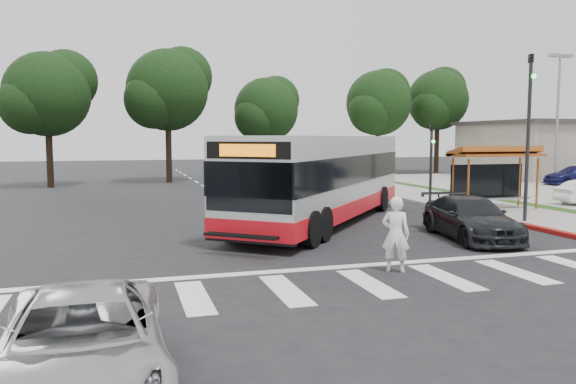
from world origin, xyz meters
name	(u,v)px	position (x,y,z in m)	size (l,w,h in m)	color
ground	(302,244)	(0.00, 0.00, 0.00)	(140.00, 140.00, 0.00)	black
sidewalk_east	(460,203)	(11.00, 8.00, 0.06)	(4.00, 40.00, 0.12)	gray
curb_east	(425,204)	(9.00, 8.00, 0.07)	(0.30, 40.00, 0.15)	#9E9991
commercial_building	(562,151)	(30.00, 22.00, 2.20)	(14.00, 10.00, 4.40)	#ACA090
building_roof_cap	(563,123)	(30.00, 22.00, 4.55)	(14.60, 10.60, 0.30)	#383330
crosswalk_ladder	(369,283)	(0.00, -5.00, 0.01)	(18.00, 2.60, 0.01)	silver
bus_shelter	(494,160)	(10.80, 5.10, 2.35)	(4.20, 1.60, 2.86)	#9F4C1A
traffic_signal_ne_tall	(529,124)	(9.60, 1.49, 3.88)	(0.18, 0.37, 6.50)	black
traffic_signal_ne_short	(431,155)	(9.60, 8.49, 2.48)	(0.18, 0.37, 4.00)	black
lot_light_mid	(558,101)	(24.00, 16.00, 5.91)	(1.90, 0.35, 9.01)	gray
tree_ne_a	(379,102)	(16.08, 28.06, 6.39)	(6.16, 5.74, 9.30)	black
tree_ne_b	(438,99)	(23.08, 30.06, 6.92)	(6.16, 5.74, 10.02)	black
tree_north_a	(169,89)	(-1.92, 26.07, 6.92)	(6.60, 6.15, 10.17)	black
tree_north_b	(267,109)	(6.07, 28.06, 5.66)	(5.72, 5.33, 8.43)	black
tree_north_c	(48,93)	(-9.92, 24.06, 6.29)	(6.16, 5.74, 9.30)	black
transit_bus	(323,180)	(2.21, 4.09, 1.70)	(2.85, 13.17, 3.40)	#B8BBBD
pedestrian	(396,234)	(1.10, -4.15, 0.95)	(0.69, 0.45, 1.90)	white
dark_sedan	(471,218)	(5.64, -0.70, 0.69)	(1.95, 4.79, 1.39)	black
silver_suv_south	(82,344)	(-5.95, -9.03, 0.66)	(2.19, 4.75, 1.32)	#AEB0B3
parked_car_3	(575,175)	(24.66, 14.80, 0.76)	(1.84, 4.52, 1.31)	#16184D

